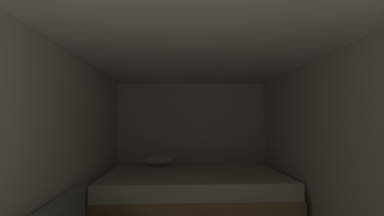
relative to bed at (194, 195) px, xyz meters
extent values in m
cube|color=silver|center=(0.01, 0.95, 0.72)|extent=(2.77, 0.05, 2.11)
cube|color=silver|center=(-1.35, -1.72, 0.72)|extent=(0.05, 5.28, 2.11)
cube|color=silver|center=(1.36, -1.72, 0.72)|extent=(0.05, 5.28, 2.11)
cube|color=white|center=(0.01, -1.72, 1.79)|extent=(2.77, 5.28, 0.05)
cube|color=tan|center=(0.01, -0.01, -0.11)|extent=(2.55, 1.76, 0.46)
cube|color=beige|center=(0.01, -0.01, 0.23)|extent=(2.51, 1.72, 0.21)
ellipsoid|color=white|center=(-0.57, 0.65, 0.42)|extent=(0.50, 0.35, 0.18)
camera|label=1|loc=(-0.22, -4.14, 1.05)|focal=26.19mm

